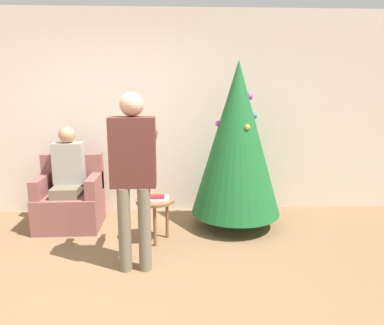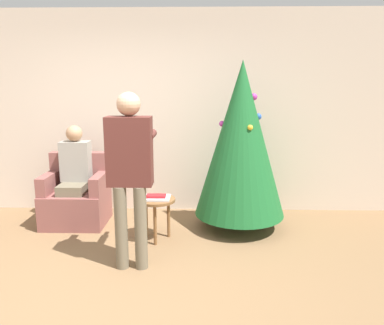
{
  "view_description": "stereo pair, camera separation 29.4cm",
  "coord_description": "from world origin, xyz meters",
  "px_view_note": "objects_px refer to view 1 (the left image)",
  "views": [
    {
      "loc": [
        0.55,
        -2.85,
        1.75
      ],
      "look_at": [
        0.75,
        1.0,
        0.93
      ],
      "focal_mm": 35.0,
      "sensor_mm": 36.0,
      "label": 1
    },
    {
      "loc": [
        0.84,
        -2.85,
        1.75
      ],
      "look_at": [
        0.75,
        1.0,
        0.93
      ],
      "focal_mm": 35.0,
      "sensor_mm": 36.0,
      "label": 2
    }
  ],
  "objects_px": {
    "person_standing": "(133,166)",
    "side_stool": "(155,206)",
    "armchair": "(70,201)",
    "person_seated": "(68,173)",
    "christmas_tree": "(237,139)"
  },
  "relations": [
    {
      "from": "christmas_tree",
      "to": "person_standing",
      "type": "distance_m",
      "value": 1.52
    },
    {
      "from": "armchair",
      "to": "person_seated",
      "type": "bearing_deg",
      "value": -90.0
    },
    {
      "from": "person_standing",
      "to": "side_stool",
      "type": "bearing_deg",
      "value": 75.39
    },
    {
      "from": "person_seated",
      "to": "person_standing",
      "type": "height_order",
      "value": "person_standing"
    },
    {
      "from": "christmas_tree",
      "to": "person_seated",
      "type": "height_order",
      "value": "christmas_tree"
    },
    {
      "from": "person_seated",
      "to": "person_standing",
      "type": "distance_m",
      "value": 1.47
    },
    {
      "from": "armchair",
      "to": "person_standing",
      "type": "bearing_deg",
      "value": -51.02
    },
    {
      "from": "person_seated",
      "to": "side_stool",
      "type": "bearing_deg",
      "value": -24.47
    },
    {
      "from": "person_standing",
      "to": "side_stool",
      "type": "height_order",
      "value": "person_standing"
    },
    {
      "from": "person_seated",
      "to": "side_stool",
      "type": "distance_m",
      "value": 1.21
    },
    {
      "from": "armchair",
      "to": "side_stool",
      "type": "height_order",
      "value": "armchair"
    },
    {
      "from": "side_stool",
      "to": "person_seated",
      "type": "bearing_deg",
      "value": 155.53
    },
    {
      "from": "armchair",
      "to": "person_standing",
      "type": "distance_m",
      "value": 1.6
    },
    {
      "from": "armchair",
      "to": "side_stool",
      "type": "xyz_separation_m",
      "value": [
        1.07,
        -0.51,
        0.09
      ]
    },
    {
      "from": "christmas_tree",
      "to": "person_standing",
      "type": "height_order",
      "value": "christmas_tree"
    }
  ]
}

